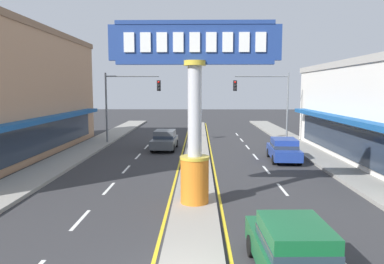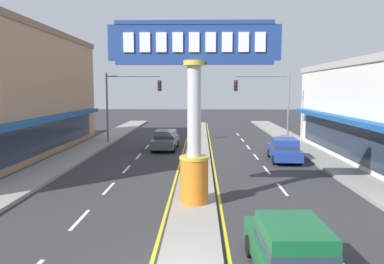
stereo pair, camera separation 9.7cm
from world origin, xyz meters
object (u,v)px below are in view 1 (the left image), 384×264
at_px(traffic_light_right_side, 268,95).
at_px(traffic_light_left_side, 126,95).
at_px(sedan_near_right_lane, 165,140).
at_px(district_sign, 195,107).
at_px(sedan_far_right_lane, 284,149).
at_px(sedan_near_left_lane, 294,250).

bearing_deg(traffic_light_right_side, traffic_light_left_side, -178.13).
height_order(traffic_light_right_side, sedan_near_right_lane, traffic_light_right_side).
bearing_deg(traffic_light_left_side, district_sign, -70.61).
distance_m(traffic_light_left_side, sedan_near_right_lane, 5.79).
relative_size(traffic_light_left_side, sedan_far_right_lane, 1.41).
height_order(sedan_far_right_lane, sedan_near_left_lane, same).
bearing_deg(district_sign, traffic_light_right_side, 71.02).
xyz_separation_m(traffic_light_right_side, sedan_near_left_lane, (-3.58, -23.94, -3.46)).
relative_size(traffic_light_left_side, traffic_light_right_side, 1.00).
bearing_deg(sedan_far_right_lane, sedan_near_right_lane, 151.00).
xyz_separation_m(district_sign, traffic_light_left_side, (-6.15, 17.46, 0.16)).
height_order(traffic_light_left_side, traffic_light_right_side, same).
xyz_separation_m(sedan_near_right_lane, sedan_far_right_lane, (8.42, -4.66, 0.00)).
distance_m(district_sign, traffic_light_right_side, 18.90).
distance_m(sedan_near_right_lane, sedan_far_right_lane, 9.62).
bearing_deg(district_sign, sedan_far_right_lane, 59.25).
relative_size(sedan_far_right_lane, sedan_near_left_lane, 1.01).
distance_m(sedan_near_right_lane, sedan_near_left_lane, 21.21).
xyz_separation_m(district_sign, sedan_near_left_lane, (2.56, -6.07, -3.30)).
height_order(sedan_near_right_lane, sedan_far_right_lane, same).
height_order(traffic_light_left_side, sedan_near_right_lane, traffic_light_left_side).
bearing_deg(district_sign, sedan_near_left_lane, -67.11).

